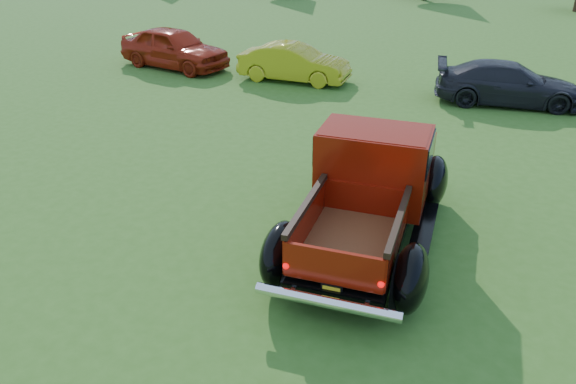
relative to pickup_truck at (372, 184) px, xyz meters
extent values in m
plane|color=#315919|center=(-1.68, -1.46, -0.95)|extent=(120.00, 120.00, 0.00)
cylinder|color=black|center=(-0.75, -2.22, -0.52)|extent=(0.32, 0.88, 0.86)
cylinder|color=black|center=(1.08, -2.08, -0.52)|extent=(0.32, 0.88, 0.86)
cylinder|color=black|center=(-1.01, 1.22, -0.52)|extent=(0.32, 0.88, 0.86)
cylinder|color=black|center=(0.81, 1.36, -0.52)|extent=(0.32, 0.88, 0.86)
cube|color=black|center=(0.03, -0.38, -0.47)|extent=(1.89, 5.16, 0.22)
cube|color=maroon|center=(-0.11, 1.39, -0.02)|extent=(1.95, 1.75, 0.67)
cube|color=silver|center=(-0.17, 2.22, -0.04)|extent=(1.72, 0.20, 0.54)
cube|color=maroon|center=(0.00, 0.00, 0.34)|extent=(2.01, 1.38, 1.40)
cube|color=black|center=(0.00, 0.00, 0.72)|extent=(2.04, 1.28, 0.54)
cube|color=maroon|center=(0.00, 0.00, 1.01)|extent=(1.91, 1.27, 0.09)
cube|color=brown|center=(0.13, -1.72, -0.28)|extent=(1.61, 2.26, 0.05)
cube|color=maroon|center=(-0.59, -1.78, 0.00)|extent=(0.22, 2.15, 0.56)
cube|color=maroon|center=(0.86, -1.66, 0.00)|extent=(0.22, 2.15, 0.56)
cube|color=maroon|center=(0.05, -0.65, 0.00)|extent=(1.45, 0.16, 0.56)
cube|color=maroon|center=(0.21, -2.79, 0.00)|extent=(1.45, 0.18, 0.56)
cube|color=black|center=(-0.59, -1.78, 0.33)|extent=(0.26, 2.16, 0.10)
cube|color=black|center=(0.86, -1.66, 0.33)|extent=(0.26, 2.16, 0.10)
ellipsoid|color=black|center=(-0.86, -2.23, -0.39)|extent=(0.58, 1.18, 0.95)
ellipsoid|color=black|center=(1.18, -2.07, -0.39)|extent=(0.58, 1.18, 0.95)
ellipsoid|color=black|center=(-1.12, 1.21, -0.39)|extent=(0.58, 1.18, 0.95)
ellipsoid|color=black|center=(0.92, 1.36, -0.39)|extent=(0.58, 1.18, 0.95)
cube|color=black|center=(-0.99, -0.51, -0.60)|extent=(0.52, 2.28, 0.06)
cube|color=black|center=(1.05, -0.35, -0.60)|extent=(0.52, 2.28, 0.06)
cylinder|color=silver|center=(0.23, -3.06, -0.41)|extent=(2.11, 0.33, 0.17)
cube|color=black|center=(0.22, -2.84, -0.36)|extent=(0.32, 0.04, 0.16)
cube|color=gold|center=(0.22, -2.85, -0.36)|extent=(0.26, 0.03, 0.11)
sphere|color=#CC0505|center=(-0.47, -2.88, -0.11)|extent=(0.10, 0.10, 0.10)
sphere|color=#CC0505|center=(0.90, -2.77, -0.11)|extent=(0.10, 0.10, 0.10)
imported|color=#99200D|center=(-10.00, 8.70, -0.21)|extent=(4.60, 2.46, 1.49)
imported|color=#A9A016|center=(-5.18, 8.77, -0.32)|extent=(3.88, 1.51, 1.26)
imported|color=black|center=(1.81, 9.02, -0.32)|extent=(4.58, 2.46, 1.26)
camera|label=1|loc=(2.19, -9.03, 4.51)|focal=35.00mm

